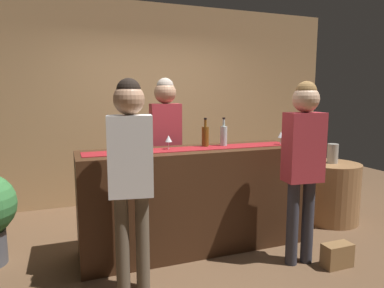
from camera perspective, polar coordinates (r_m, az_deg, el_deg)
ground_plane at (r=3.76m, az=0.21°, el=-16.70°), size 10.00×10.00×0.00m
back_wall at (r=5.24m, az=-7.19°, el=6.65°), size 6.00×0.12×2.90m
bar_counter at (r=3.57m, az=0.21°, el=-9.10°), size 2.27×0.60×1.04m
counter_runner_cloth at (r=3.45m, az=0.22°, el=-0.76°), size 2.16×0.28×0.01m
wine_bottle_green at (r=3.31m, az=-9.22°, el=0.66°), size 0.07×0.07×0.30m
wine_bottle_amber at (r=3.58m, az=2.22°, el=1.33°), size 0.07×0.07×0.30m
wine_bottle_clear at (r=3.65m, az=5.26°, el=1.43°), size 0.07×0.07×0.30m
wine_glass_near_customer at (r=3.83m, az=14.50°, el=1.42°), size 0.07×0.07×0.14m
wine_glass_mid_counter at (r=3.39m, az=-3.92°, el=0.81°), size 0.07×0.07×0.14m
bartender at (r=3.95m, az=-4.39°, el=1.23°), size 0.35×0.25×1.77m
customer_sipping at (r=3.28m, az=17.95°, el=-1.49°), size 0.36×0.24×1.70m
customer_browsing at (r=2.71m, az=-10.15°, el=-3.11°), size 0.37×0.26×1.71m
round_side_table at (r=4.69m, az=22.03°, el=-7.41°), size 0.68×0.68×0.74m
vase_on_side_table at (r=4.61m, az=22.28°, el=-1.45°), size 0.13×0.13×0.24m
handbag at (r=3.60m, az=22.90°, el=-16.62°), size 0.28×0.14×0.22m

